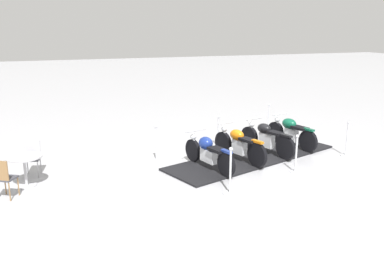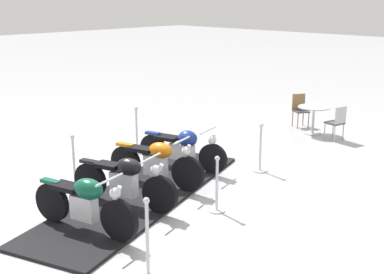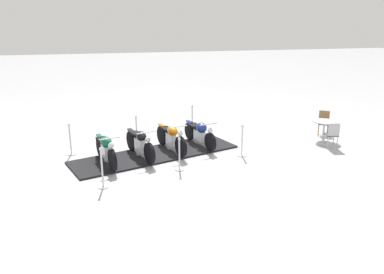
{
  "view_description": "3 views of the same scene",
  "coord_description": "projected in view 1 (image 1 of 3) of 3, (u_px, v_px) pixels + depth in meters",
  "views": [
    {
      "loc": [
        -10.68,
        5.73,
        3.87
      ],
      "look_at": [
        -0.4,
        2.09,
        0.95
      ],
      "focal_mm": 39.13,
      "sensor_mm": 36.0,
      "label": 1
    },
    {
      "loc": [
        7.15,
        -5.93,
        3.76
      ],
      "look_at": [
        -0.33,
        1.75,
        0.78
      ],
      "focal_mm": 48.11,
      "sensor_mm": 36.0,
      "label": 2
    },
    {
      "loc": [
        12.39,
        -1.68,
        4.47
      ],
      "look_at": [
        0.64,
        1.1,
        0.75
      ],
      "focal_mm": 36.49,
      "sensor_mm": 36.0,
      "label": 3
    }
  ],
  "objects": [
    {
      "name": "motorcycle_navy",
      "position": [
        208.0,
        151.0,
        11.43
      ],
      "size": [
        2.14,
        0.83,
        0.95
      ],
      "rotation": [
        0.0,
        0.0,
        0.25
      ],
      "color": "black",
      "rests_on": "display_platform"
    },
    {
      "name": "ground_plane",
      "position": [
        253.0,
        158.0,
        12.57
      ],
      "size": [
        80.0,
        80.0,
        0.0
      ],
      "primitive_type": "plane",
      "color": "#B2B2B7"
    },
    {
      "name": "stanchion_left_rear",
      "position": [
        230.0,
        179.0,
        9.84
      ],
      "size": [
        0.34,
        0.34,
        1.15
      ],
      "color": "silver",
      "rests_on": "ground_plane"
    },
    {
      "name": "motorcycle_forest",
      "position": [
        291.0,
        131.0,
        13.49
      ],
      "size": [
        2.05,
        0.75,
        0.99
      ],
      "rotation": [
        0.0,
        0.0,
        0.24
      ],
      "color": "black",
      "rests_on": "display_platform"
    },
    {
      "name": "stanchion_right_front",
      "position": [
        268.0,
        124.0,
        15.11
      ],
      "size": [
        0.29,
        0.29,
        1.15
      ],
      "color": "silver",
      "rests_on": "ground_plane"
    },
    {
      "name": "cafe_table",
      "position": [
        24.0,
        163.0,
        10.26
      ],
      "size": [
        0.87,
        0.87,
        0.77
      ],
      "color": "#B7B7BC",
      "rests_on": "ground_plane"
    },
    {
      "name": "motorcycle_black",
      "position": [
        266.0,
        138.0,
        12.8
      ],
      "size": [
        2.14,
        0.85,
        0.99
      ],
      "rotation": [
        0.0,
        0.0,
        0.29
      ],
      "color": "black",
      "rests_on": "display_platform"
    },
    {
      "name": "cafe_chair_near_table",
      "position": [
        4.0,
        176.0,
        9.48
      ],
      "size": [
        0.55,
        0.55,
        0.96
      ],
      "rotation": [
        0.0,
        0.0,
        -0.53
      ],
      "color": "olive",
      "rests_on": "ground_plane"
    },
    {
      "name": "cafe_chair_across_table",
      "position": [
        32.0,
        156.0,
        11.06
      ],
      "size": [
        0.47,
        0.47,
        0.93
      ],
      "rotation": [
        0.0,
        0.0,
        2.94
      ],
      "color": "#B7B7BC",
      "rests_on": "ground_plane"
    },
    {
      "name": "stanchion_left_front",
      "position": [
        347.0,
        145.0,
        12.72
      ],
      "size": [
        0.33,
        0.33,
        1.08
      ],
      "color": "silver",
      "rests_on": "ground_plane"
    },
    {
      "name": "display_platform",
      "position": [
        253.0,
        157.0,
        12.57
      ],
      "size": [
        3.38,
        5.92,
        0.06
      ],
      "primitive_type": "cube",
      "rotation": [
        0.0,
        0.0,
        1.89
      ],
      "color": "black",
      "rests_on": "ground_plane"
    },
    {
      "name": "stanchion_right_rear",
      "position": [
        156.0,
        150.0,
        12.25
      ],
      "size": [
        0.35,
        0.35,
        1.08
      ],
      "color": "silver",
      "rests_on": "ground_plane"
    },
    {
      "name": "stanchion_left_mid",
      "position": [
        296.0,
        159.0,
        11.28
      ],
      "size": [
        0.3,
        0.3,
        1.06
      ],
      "color": "silver",
      "rests_on": "ground_plane"
    },
    {
      "name": "stanchion_right_mid",
      "position": [
        218.0,
        136.0,
        13.68
      ],
      "size": [
        0.3,
        0.3,
        1.04
      ],
      "color": "silver",
      "rests_on": "ground_plane"
    },
    {
      "name": "motorcycle_copper",
      "position": [
        239.0,
        144.0,
        12.11
      ],
      "size": [
        2.12,
        0.8,
        1.02
      ],
      "rotation": [
        0.0,
        0.0,
        0.27
      ],
      "color": "black",
      "rests_on": "display_platform"
    }
  ]
}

